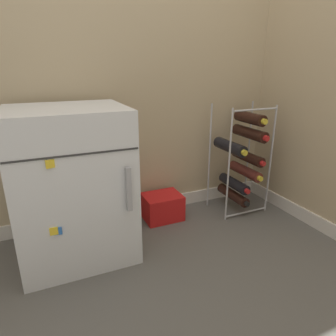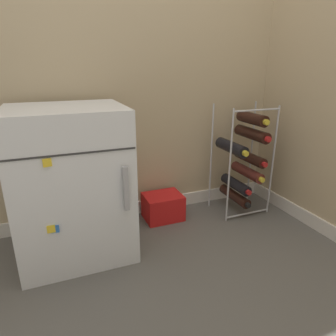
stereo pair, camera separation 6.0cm
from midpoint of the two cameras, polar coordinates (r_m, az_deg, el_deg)
name	(u,v)px [view 2 (the right image)]	position (r m, az deg, el deg)	size (l,w,h in m)	color
ground_plane	(191,261)	(1.68, 5.47, -17.23)	(14.00, 14.00, 0.00)	#56544F
wall_back	(147,21)	(1.99, -3.00, 26.14)	(6.77, 0.07, 2.50)	tan
mini_fridge	(72,183)	(1.65, -16.75, -2.85)	(0.57, 0.53, 0.80)	silver
wine_rack	(244,158)	(2.13, 14.98, 1.85)	(0.35, 0.33, 0.75)	#B2B2B7
soda_box	(163,207)	(2.04, -0.12, -7.37)	(0.25, 0.20, 0.17)	red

